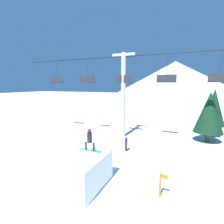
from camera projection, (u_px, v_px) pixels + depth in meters
The scene contains 9 objects.
ground_plane at pixel (74, 175), 11.02m from camera, with size 220.00×220.00×0.00m, color white.
mountain_ridge at pixel (175, 79), 90.00m from camera, with size 65.08×65.08×17.42m.
snow_ramp at pixel (80, 171), 9.79m from camera, with size 2.65×3.20×1.74m.
snowboarder at pixel (90, 140), 10.33m from camera, with size 1.52×0.29×1.35m.
chairlift at pixel (123, 88), 18.27m from camera, with size 25.44×0.48×8.88m.
pine_tree_near at pixel (209, 112), 17.00m from camera, with size 2.73×2.73×5.01m.
pine_tree_far at pixel (214, 107), 19.27m from camera, with size 2.46×2.46×5.24m.
trail_marker at pixel (161, 185), 8.74m from camera, with size 0.41×0.10×1.26m.
distant_skier at pixel (126, 144), 14.87m from camera, with size 0.24×0.24×1.23m.
Camera 1 is at (6.27, -8.49, 5.63)m, focal length 28.00 mm.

